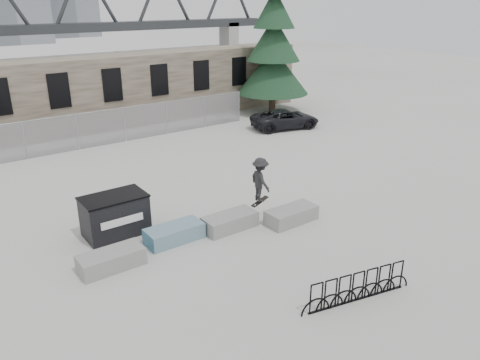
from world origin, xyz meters
The scene contains 13 objects.
ground centered at (0.00, 0.00, 0.00)m, with size 120.00×120.00×0.00m, color beige.
stone_wall centered at (0.00, 16.24, 2.26)m, with size 36.00×2.58×4.50m.
chainlink_fence centered at (0.00, 12.50, 1.04)m, with size 22.06×0.06×2.02m.
planter_far_left centered at (-3.26, -0.23, 0.30)m, with size 2.00×0.90×0.56m.
planter_center_left centered at (-0.83, 0.15, 0.30)m, with size 2.00×0.90×0.56m.
planter_center_right centered at (1.24, -0.24, 0.30)m, with size 2.00×0.90×0.56m.
planter_offset centered at (3.42, -1.16, 0.30)m, with size 2.00×0.90×0.56m.
dumpster centered at (-2.25, 1.83, 0.74)m, with size 2.22×1.36×1.46m.
bike_rack centered at (1.59, -5.90, 0.44)m, with size 3.51×0.84×0.90m.
spruce_tree centered at (14.53, 13.22, 4.63)m, with size 5.13×5.13×11.50m.
truss_bridge centered at (10.00, 55.00, 4.13)m, with size 70.00×3.00×9.80m.
suv centered at (12.23, 9.17, 0.61)m, with size 2.04×4.42×1.23m, color black.
skateboarder centered at (2.66, -0.21, 1.57)m, with size 0.80×1.18×1.84m.
Camera 1 is at (-7.52, -12.78, 7.89)m, focal length 35.00 mm.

